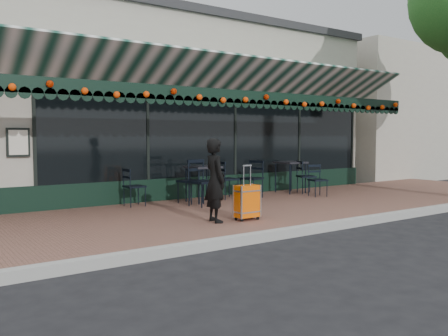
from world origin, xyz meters
TOP-DOWN VIEW (x-y plane):
  - ground at (0.00, 0.00)m, footprint 80.00×80.00m
  - sidewalk at (0.00, 2.00)m, footprint 18.00×4.00m
  - curb at (0.00, -0.08)m, footprint 18.00×0.16m
  - restaurant_building at (0.00, 7.84)m, footprint 12.00×9.60m
  - neighbor_building_right at (13.00, 8.00)m, footprint 12.00×8.00m
  - woman at (-1.15, 1.03)m, footprint 0.42×0.57m
  - suitcase at (-0.59, 0.87)m, footprint 0.42×0.24m
  - cafe_table_a at (2.78, 3.41)m, footprint 0.65×0.65m
  - cafe_table_b at (-0.02, 3.22)m, footprint 0.65×0.65m
  - chair_a_left at (1.32, 3.18)m, footprint 0.56×0.56m
  - chair_a_right at (3.03, 3.09)m, footprint 0.55×0.55m
  - chair_a_front at (2.80, 2.46)m, footprint 0.48×0.48m
  - chair_b_left at (-0.32, 3.27)m, footprint 0.59×0.59m
  - chair_b_right at (0.76, 3.40)m, footprint 0.46×0.46m
  - chair_b_front at (-0.35, 2.71)m, footprint 0.57×0.57m
  - chair_solo at (-1.53, 3.53)m, footprint 0.41×0.41m

SIDE VIEW (x-z plane):
  - ground at x=0.00m, z-range 0.00..0.00m
  - sidewalk at x=0.00m, z-range 0.00..0.15m
  - curb at x=0.00m, z-range 0.00..0.15m
  - suitcase at x=-0.59m, z-range -0.01..0.95m
  - chair_a_front at x=2.80m, z-range 0.15..0.93m
  - chair_solo at x=-1.53m, z-range 0.15..0.96m
  - chair_a_right at x=3.03m, z-range 0.15..1.00m
  - chair_b_right at x=0.76m, z-range 0.15..1.05m
  - chair_a_left at x=1.32m, z-range 0.15..1.06m
  - chair_b_left at x=-0.32m, z-range 0.15..1.09m
  - chair_b_front at x=-0.35m, z-range 0.15..1.15m
  - woman at x=-1.15m, z-range 0.15..1.58m
  - cafe_table_b at x=-0.02m, z-range 0.47..1.28m
  - cafe_table_a at x=2.78m, z-range 0.47..1.28m
  - restaurant_building at x=0.00m, z-range 0.02..4.52m
  - neighbor_building_right at x=13.00m, z-range 0.00..4.80m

